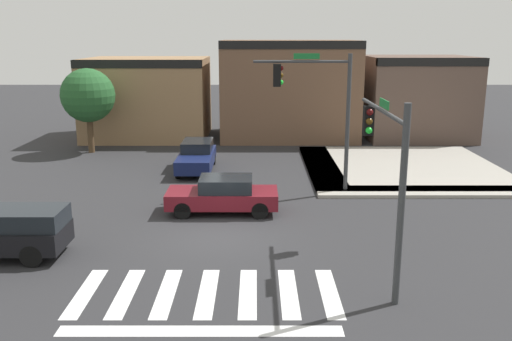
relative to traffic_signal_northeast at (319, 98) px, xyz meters
name	(u,v)px	position (x,y,z in m)	size (l,w,h in m)	color
ground_plane	(220,235)	(-3.95, -5.38, -4.20)	(120.00, 120.00, 0.00)	#2B2B2D
crosswalk_near	(209,293)	(-3.95, -9.88, -4.20)	(7.12, 2.99, 0.01)	silver
curb_corner_northeast	(396,169)	(4.54, 4.03, -4.12)	(10.00, 10.60, 0.15)	#9E998E
storefront_row	(279,94)	(-1.22, 13.80, -1.25)	(25.58, 6.65, 6.49)	#93704C
traffic_signal_northeast	(319,98)	(0.00, 0.00, 0.00)	(4.18, 0.32, 6.08)	#383A3D
traffic_signal_southeast	(386,152)	(1.01, -8.37, -0.60)	(0.32, 5.53, 5.25)	#383A3D
car_black	(0,232)	(-10.73, -7.35, -3.40)	(4.80, 1.77, 1.57)	black
car_maroon	(225,195)	(-3.92, -2.87, -3.48)	(4.34, 1.76, 1.43)	maroon
car_navy	(198,156)	(-5.69, 4.14, -3.46)	(1.71, 4.44, 1.47)	#141E4C
roadside_tree	(90,96)	(-12.45, 8.62, -0.82)	(3.14, 3.14, 4.97)	#4C3823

